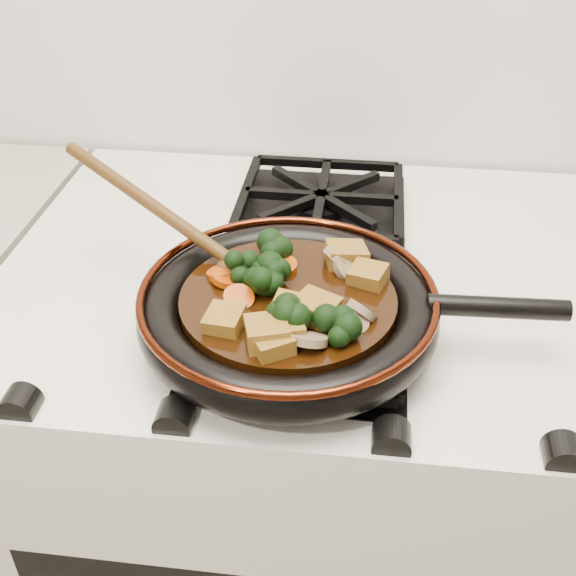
# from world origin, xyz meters

# --- Properties ---
(stove) EXTENTS (0.76, 0.60, 0.90)m
(stove) POSITION_xyz_m (0.00, 1.69, 0.45)
(stove) COLOR white
(stove) RESTS_ON ground
(burner_grate_front) EXTENTS (0.23, 0.23, 0.03)m
(burner_grate_front) POSITION_xyz_m (0.00, 1.55, 0.91)
(burner_grate_front) COLOR black
(burner_grate_front) RESTS_ON stove
(burner_grate_back) EXTENTS (0.23, 0.23, 0.03)m
(burner_grate_back) POSITION_xyz_m (0.00, 1.83, 0.91)
(burner_grate_back) COLOR black
(burner_grate_back) RESTS_ON stove
(skillet) EXTENTS (0.44, 0.31, 0.05)m
(skillet) POSITION_xyz_m (-0.01, 1.54, 0.94)
(skillet) COLOR black
(skillet) RESTS_ON burner_grate_front
(braising_sauce) EXTENTS (0.22, 0.22, 0.02)m
(braising_sauce) POSITION_xyz_m (-0.01, 1.54, 0.95)
(braising_sauce) COLOR black
(braising_sauce) RESTS_ON skillet
(tofu_cube_0) EXTENTS (0.05, 0.05, 0.03)m
(tofu_cube_0) POSITION_xyz_m (0.04, 1.62, 0.97)
(tofu_cube_0) COLOR brown
(tofu_cube_0) RESTS_ON braising_sauce
(tofu_cube_1) EXTENTS (0.05, 0.05, 0.03)m
(tofu_cube_1) POSITION_xyz_m (-0.02, 1.47, 0.97)
(tofu_cube_1) COLOR brown
(tofu_cube_1) RESTS_ON braising_sauce
(tofu_cube_2) EXTENTS (0.04, 0.04, 0.02)m
(tofu_cube_2) POSITION_xyz_m (-0.06, 1.49, 0.97)
(tofu_cube_2) COLOR brown
(tofu_cube_2) RESTS_ON braising_sauce
(tofu_cube_3) EXTENTS (0.05, 0.05, 0.02)m
(tofu_cube_3) POSITION_xyz_m (-0.01, 1.48, 0.97)
(tofu_cube_3) COLOR brown
(tofu_cube_3) RESTS_ON braising_sauce
(tofu_cube_4) EXTENTS (0.05, 0.04, 0.02)m
(tofu_cube_4) POSITION_xyz_m (0.07, 1.58, 0.97)
(tofu_cube_4) COLOR brown
(tofu_cube_4) RESTS_ON braising_sauce
(tofu_cube_5) EXTENTS (0.04, 0.04, 0.02)m
(tofu_cube_5) POSITION_xyz_m (-0.00, 1.51, 0.97)
(tofu_cube_5) COLOR brown
(tofu_cube_5) RESTS_ON braising_sauce
(tofu_cube_6) EXTENTS (0.05, 0.05, 0.02)m
(tofu_cube_6) POSITION_xyz_m (-0.01, 1.46, 0.97)
(tofu_cube_6) COLOR brown
(tofu_cube_6) RESTS_ON braising_sauce
(tofu_cube_7) EXTENTS (0.05, 0.05, 0.03)m
(tofu_cube_7) POSITION_xyz_m (0.02, 1.51, 0.97)
(tofu_cube_7) COLOR brown
(tofu_cube_7) RESTS_ON braising_sauce
(broccoli_floret_0) EXTENTS (0.08, 0.08, 0.07)m
(broccoli_floret_0) POSITION_xyz_m (-0.04, 1.62, 0.97)
(broccoli_floret_0) COLOR black
(broccoli_floret_0) RESTS_ON braising_sauce
(broccoli_floret_1) EXTENTS (0.08, 0.08, 0.07)m
(broccoli_floret_1) POSITION_xyz_m (-0.06, 1.56, 0.97)
(broccoli_floret_1) COLOR black
(broccoli_floret_1) RESTS_ON braising_sauce
(broccoli_floret_2) EXTENTS (0.06, 0.07, 0.06)m
(broccoli_floret_2) POSITION_xyz_m (0.05, 1.48, 0.97)
(broccoli_floret_2) COLOR black
(broccoli_floret_2) RESTS_ON braising_sauce
(broccoli_floret_3) EXTENTS (0.09, 0.08, 0.07)m
(broccoli_floret_3) POSITION_xyz_m (-0.04, 1.55, 0.97)
(broccoli_floret_3) COLOR black
(broccoli_floret_3) RESTS_ON braising_sauce
(broccoli_floret_4) EXTENTS (0.09, 0.09, 0.07)m
(broccoli_floret_4) POSITION_xyz_m (-0.03, 1.57, 0.97)
(broccoli_floret_4) COLOR black
(broccoli_floret_4) RESTS_ON braising_sauce
(broccoli_floret_5) EXTENTS (0.07, 0.07, 0.07)m
(broccoli_floret_5) POSITION_xyz_m (0.00, 1.50, 0.97)
(broccoli_floret_5) COLOR black
(broccoli_floret_5) RESTS_ON braising_sauce
(carrot_coin_0) EXTENTS (0.03, 0.03, 0.01)m
(carrot_coin_0) POSITION_xyz_m (-0.02, 1.59, 0.96)
(carrot_coin_0) COLOR #A63804
(carrot_coin_0) RESTS_ON braising_sauce
(carrot_coin_1) EXTENTS (0.03, 0.03, 0.02)m
(carrot_coin_1) POSITION_xyz_m (-0.06, 1.53, 0.96)
(carrot_coin_1) COLOR #A63804
(carrot_coin_1) RESTS_ON braising_sauce
(carrot_coin_2) EXTENTS (0.03, 0.03, 0.02)m
(carrot_coin_2) POSITION_xyz_m (-0.08, 1.57, 0.96)
(carrot_coin_2) COLOR #A63804
(carrot_coin_2) RESTS_ON braising_sauce
(carrot_coin_3) EXTENTS (0.03, 0.03, 0.03)m
(carrot_coin_3) POSITION_xyz_m (-0.06, 1.56, 0.96)
(carrot_coin_3) COLOR #A63804
(carrot_coin_3) RESTS_ON braising_sauce
(carrot_coin_4) EXTENTS (0.03, 0.03, 0.02)m
(carrot_coin_4) POSITION_xyz_m (-0.08, 1.56, 0.96)
(carrot_coin_4) COLOR #A63804
(carrot_coin_4) RESTS_ON braising_sauce
(mushroom_slice_0) EXTENTS (0.05, 0.05, 0.03)m
(mushroom_slice_0) POSITION_xyz_m (0.04, 1.61, 0.97)
(mushroom_slice_0) COLOR olive
(mushroom_slice_0) RESTS_ON braising_sauce
(mushroom_slice_1) EXTENTS (0.05, 0.05, 0.03)m
(mushroom_slice_1) POSITION_xyz_m (0.05, 1.60, 0.97)
(mushroom_slice_1) COLOR olive
(mushroom_slice_1) RESTS_ON braising_sauce
(mushroom_slice_2) EXTENTS (0.04, 0.04, 0.02)m
(mushroom_slice_2) POSITION_xyz_m (0.06, 1.50, 0.97)
(mushroom_slice_2) COLOR olive
(mushroom_slice_2) RESTS_ON braising_sauce
(mushroom_slice_3) EXTENTS (0.04, 0.04, 0.03)m
(mushroom_slice_3) POSITION_xyz_m (0.07, 1.52, 0.97)
(mushroom_slice_3) COLOR olive
(mushroom_slice_3) RESTS_ON braising_sauce
(mushroom_slice_4) EXTENTS (0.04, 0.04, 0.02)m
(mushroom_slice_4) POSITION_xyz_m (0.02, 1.47, 0.97)
(mushroom_slice_4) COLOR olive
(mushroom_slice_4) RESTS_ON braising_sauce
(wooden_spoon) EXTENTS (0.15, 0.10, 0.26)m
(wooden_spoon) POSITION_xyz_m (-0.13, 1.62, 0.99)
(wooden_spoon) COLOR #482D0F
(wooden_spoon) RESTS_ON braising_sauce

